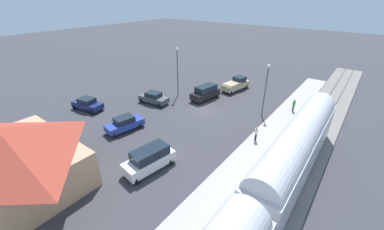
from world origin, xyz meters
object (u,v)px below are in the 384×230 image
(pickup_tan, at_px, (236,84))
(light_pole_lot_center, at_px, (177,66))
(suv_white, at_px, (150,159))
(light_pole_near_platform, at_px, (266,84))
(pedestrian_waiting_far, at_px, (294,105))
(pedestrian_on_platform, at_px, (256,133))
(sedan_charcoal, at_px, (154,98))
(sedan_blue, at_px, (125,124))
(station_building, at_px, (8,158))
(sedan_navy, at_px, (87,104))
(suv_black, at_px, (205,92))

(pickup_tan, height_order, light_pole_lot_center, light_pole_lot_center)
(suv_white, xyz_separation_m, light_pole_lot_center, (9.74, -15.61, 3.64))
(light_pole_near_platform, bearing_deg, pedestrian_waiting_far, -135.36)
(pickup_tan, bearing_deg, pedestrian_on_platform, 125.43)
(light_pole_near_platform, bearing_deg, sedan_charcoal, 22.87)
(sedan_charcoal, bearing_deg, sedan_blue, 110.70)
(pedestrian_waiting_far, distance_m, light_pole_near_platform, 5.44)
(suv_white, bearing_deg, pickup_tan, -81.78)
(station_building, relative_size, sedan_navy, 2.46)
(sedan_blue, relative_size, light_pole_near_platform, 0.68)
(suv_black, relative_size, light_pole_lot_center, 0.68)
(light_pole_near_platform, bearing_deg, pickup_tan, -40.69)
(station_building, distance_m, pedestrian_waiting_far, 31.96)
(suv_white, bearing_deg, station_building, 49.13)
(light_pole_lot_center, bearing_deg, sedan_navy, 60.78)
(sedan_navy, xyz_separation_m, pickup_tan, (-13.04, -19.65, 0.15))
(pedestrian_on_platform, bearing_deg, light_pole_near_platform, -73.25)
(pedestrian_on_platform, relative_size, pickup_tan, 0.30)
(light_pole_near_platform, bearing_deg, light_pole_lot_center, 5.91)
(station_building, distance_m, suv_black, 25.35)
(pedestrian_on_platform, bearing_deg, suv_black, -30.87)
(suv_black, bearing_deg, sedan_navy, 49.57)
(pickup_tan, distance_m, light_pole_lot_center, 10.69)
(pedestrian_on_platform, height_order, pickup_tan, pickup_tan)
(pedestrian_on_platform, xyz_separation_m, pickup_tan, (9.41, -13.23, -0.25))
(pedestrian_waiting_far, relative_size, light_pole_lot_center, 0.23)
(pedestrian_on_platform, relative_size, sedan_charcoal, 0.36)
(suv_black, height_order, light_pole_lot_center, light_pole_lot_center)
(station_building, relative_size, light_pole_near_platform, 1.67)
(pedestrian_on_platform, distance_m, sedan_navy, 23.36)
(station_building, xyz_separation_m, pedestrian_on_platform, (-13.28, -18.48, -1.73))
(sedan_blue, bearing_deg, pedestrian_waiting_far, -131.07)
(pedestrian_on_platform, distance_m, sedan_blue, 15.33)
(station_building, distance_m, sedan_charcoal, 19.68)
(pickup_tan, relative_size, sedan_charcoal, 1.20)
(pedestrian_on_platform, height_order, sedan_charcoal, pedestrian_on_platform)
(sedan_charcoal, xyz_separation_m, light_pole_near_platform, (-14.51, -6.12, 3.58))
(station_building, height_order, suv_black, station_building)
(sedan_navy, distance_m, pickup_tan, 23.58)
(pedestrian_on_platform, relative_size, pedestrian_waiting_far, 1.00)
(pedestrian_on_platform, distance_m, light_pole_lot_center, 17.08)
(sedan_navy, distance_m, light_pole_near_platform, 24.61)
(suv_white, bearing_deg, suv_black, -72.79)
(station_building, bearing_deg, sedan_charcoal, -80.26)
(pedestrian_on_platform, height_order, light_pole_near_platform, light_pole_near_platform)
(sedan_navy, height_order, pickup_tan, pickup_tan)
(sedan_blue, distance_m, light_pole_lot_center, 13.17)
(pedestrian_on_platform, height_order, suv_black, suv_black)
(pedestrian_on_platform, relative_size, sedan_navy, 0.36)
(station_building, bearing_deg, pedestrian_on_platform, -125.72)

